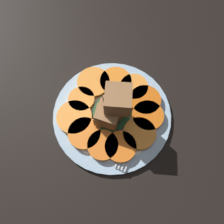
% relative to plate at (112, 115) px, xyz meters
% --- Properties ---
extents(table_slab, '(1.20, 1.20, 0.02)m').
position_rel_plate_xyz_m(table_slab, '(0.00, 0.00, -0.02)').
color(table_slab, black).
rests_on(table_slab, ground).
extents(plate, '(0.25, 0.25, 0.01)m').
position_rel_plate_xyz_m(plate, '(0.00, 0.00, 0.00)').
color(plate, '#99B7D1').
rests_on(plate, table_slab).
extents(carrot_slice_0, '(0.07, 0.07, 0.01)m').
position_rel_plate_xyz_m(carrot_slice_0, '(-0.02, -0.07, 0.01)').
color(carrot_slice_0, orange).
rests_on(carrot_slice_0, plate).
extents(carrot_slice_1, '(0.07, 0.07, 0.01)m').
position_rel_plate_xyz_m(carrot_slice_1, '(0.02, -0.07, 0.01)').
color(carrot_slice_1, '#D66115').
rests_on(carrot_slice_1, plate).
extents(carrot_slice_2, '(0.07, 0.07, 0.01)m').
position_rel_plate_xyz_m(carrot_slice_2, '(0.06, -0.05, 0.01)').
color(carrot_slice_2, '#D45F12').
rests_on(carrot_slice_2, plate).
extents(carrot_slice_3, '(0.06, 0.06, 0.01)m').
position_rel_plate_xyz_m(carrot_slice_3, '(0.07, -0.02, 0.01)').
color(carrot_slice_3, orange).
rests_on(carrot_slice_3, plate).
extents(carrot_slice_4, '(0.07, 0.07, 0.01)m').
position_rel_plate_xyz_m(carrot_slice_4, '(0.07, 0.02, 0.01)').
color(carrot_slice_4, orange).
rests_on(carrot_slice_4, plate).
extents(carrot_slice_5, '(0.07, 0.07, 0.01)m').
position_rel_plate_xyz_m(carrot_slice_5, '(0.05, 0.07, 0.01)').
color(carrot_slice_5, orange).
rests_on(carrot_slice_5, plate).
extents(carrot_slice_6, '(0.06, 0.06, 0.01)m').
position_rel_plate_xyz_m(carrot_slice_6, '(0.00, 0.07, 0.01)').
color(carrot_slice_6, orange).
rests_on(carrot_slice_6, plate).
extents(carrot_slice_7, '(0.07, 0.07, 0.01)m').
position_rel_plate_xyz_m(carrot_slice_7, '(-0.04, 0.07, 0.01)').
color(carrot_slice_7, orange).
rests_on(carrot_slice_7, plate).
extents(carrot_slice_8, '(0.07, 0.07, 0.01)m').
position_rel_plate_xyz_m(carrot_slice_8, '(-0.07, 0.03, 0.01)').
color(carrot_slice_8, orange).
rests_on(carrot_slice_8, plate).
extents(carrot_slice_9, '(0.06, 0.06, 0.01)m').
position_rel_plate_xyz_m(carrot_slice_9, '(-0.07, -0.01, 0.01)').
color(carrot_slice_9, orange).
rests_on(carrot_slice_9, plate).
extents(carrot_slice_10, '(0.06, 0.06, 0.01)m').
position_rel_plate_xyz_m(carrot_slice_10, '(-0.06, -0.05, 0.01)').
color(carrot_slice_10, orange).
rests_on(carrot_slice_10, plate).
extents(center_pile, '(0.09, 0.08, 0.11)m').
position_rel_plate_xyz_m(center_pile, '(-0.01, -0.00, 0.05)').
color(center_pile, '#1E4723').
rests_on(center_pile, plate).
extents(fork, '(0.17, 0.02, 0.00)m').
position_rel_plate_xyz_m(fork, '(-0.02, -0.06, 0.01)').
color(fork, silver).
rests_on(fork, plate).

